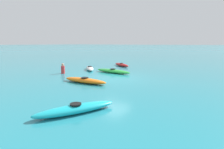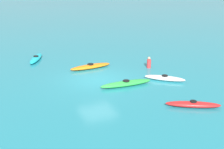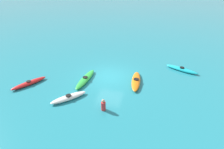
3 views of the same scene
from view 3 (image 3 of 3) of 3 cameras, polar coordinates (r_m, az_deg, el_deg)
ground_plane at (r=16.32m, az=-0.92°, el=-0.62°), size 600.00×600.00×0.00m
kayak_red at (r=16.61m, az=-25.44°, el=-2.54°), size 2.05×2.85×0.37m
kayak_orange at (r=15.45m, az=7.83°, el=-2.09°), size 0.92×3.34×0.37m
kayak_white at (r=13.71m, az=-13.95°, el=-7.27°), size 2.40×2.44×0.37m
kayak_green at (r=15.77m, az=-8.68°, el=-1.46°), size 0.94×3.59×0.37m
kayak_cyan at (r=18.58m, az=21.78°, el=1.62°), size 3.10×1.97×0.37m
person_near_shore at (r=12.24m, az=-2.84°, el=-10.01°), size 0.38×0.38×0.88m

